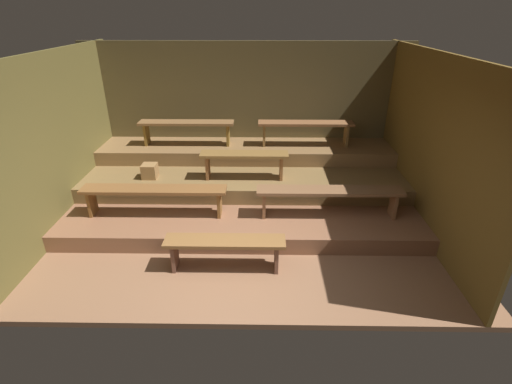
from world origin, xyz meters
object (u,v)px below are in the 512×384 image
bench_lower_left (154,192)px  bench_upper_right (306,126)px  bench_lower_right (329,194)px  wooden_crate_middle (150,171)px  bench_middle_center (244,158)px  bench_upper_left (187,126)px  bench_floor_center (225,245)px

bench_lower_left → bench_upper_right: bearing=36.9°
bench_lower_right → wooden_crate_middle: 3.25m
bench_lower_right → bench_middle_center: 1.68m
bench_upper_right → bench_lower_left: bearing=-143.1°
bench_upper_left → wooden_crate_middle: bearing=-115.8°
bench_lower_right → wooden_crate_middle: size_ratio=8.96×
bench_upper_left → wooden_crate_middle: 1.31m
bench_lower_left → bench_upper_right: bench_upper_right is taller
bench_lower_left → wooden_crate_middle: 0.93m
bench_middle_center → bench_floor_center: bearing=-95.6°
bench_lower_left → bench_upper_right: size_ratio=1.22×
bench_lower_left → bench_lower_right: bearing=0.0°
bench_floor_center → wooden_crate_middle: (-1.54, 1.94, 0.29)m
bench_floor_center → bench_lower_left: (-1.23, 1.06, 0.29)m
bench_floor_center → wooden_crate_middle: 2.49m
wooden_crate_middle → bench_lower_right: bearing=-15.7°
bench_floor_center → bench_lower_left: 1.65m
bench_upper_right → bench_lower_right: bearing=-83.9°
bench_middle_center → wooden_crate_middle: size_ratio=6.03×
bench_lower_right → bench_upper_right: bearing=96.1°
bench_floor_center → bench_upper_left: size_ratio=0.88×
wooden_crate_middle → bench_upper_right: bearing=20.2°
bench_floor_center → wooden_crate_middle: wooden_crate_middle is taller
bench_middle_center → bench_upper_left: 1.63m
bench_lower_left → bench_upper_right: (2.61, 1.96, 0.54)m
bench_middle_center → bench_upper_left: bearing=138.7°
bench_lower_right → wooden_crate_middle: (-3.13, 0.88, -0.00)m
bench_floor_center → bench_lower_right: bearing=33.6°
bench_middle_center → bench_upper_right: bearing=41.7°
bench_middle_center → wooden_crate_middle: 1.75m
bench_floor_center → bench_upper_right: bench_upper_right is taller
bench_lower_left → bench_middle_center: 1.70m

